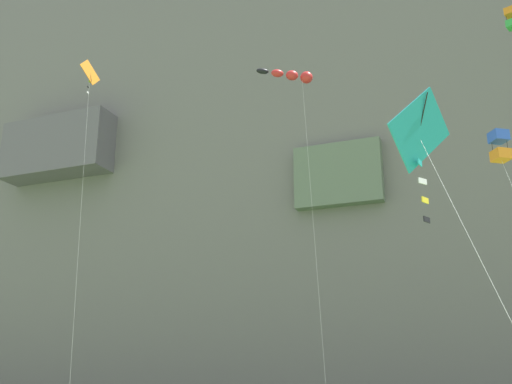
# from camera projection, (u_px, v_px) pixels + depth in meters

# --- Properties ---
(cliff_face) EXTENTS (180.00, 24.93, 65.04)m
(cliff_face) POSITION_uv_depth(u_px,v_px,m) (358.00, 111.00, 70.73)
(cliff_face) COLOR slate
(cliff_face) RESTS_ON ground
(kite_windsock_low_right) EXTENTS (4.84, 3.61, 24.33)m
(kite_windsock_low_right) POSITION_uv_depth(u_px,v_px,m) (293.00, 76.00, 44.94)
(kite_windsock_low_right) COLOR red
(kite_windsock_low_right) RESTS_ON ground
(kite_box_high_center) EXTENTS (2.38, 5.87, 12.03)m
(kite_box_high_center) POSITION_uv_depth(u_px,v_px,m) (500.00, 147.00, 24.72)
(kite_box_high_center) COLOR blue
(kite_box_high_center) RESTS_ON ground
(kite_diamond_mid_right) EXTENTS (2.32, 2.83, 25.60)m
(kite_diamond_mid_right) POSITION_uv_depth(u_px,v_px,m) (89.00, 81.00, 45.58)
(kite_diamond_mid_right) COLOR orange
(kite_diamond_mid_right) RESTS_ON ground
(kite_diamond_high_right) EXTENTS (3.62, 4.75, 10.36)m
(kite_diamond_high_right) POSITION_uv_depth(u_px,v_px,m) (421.00, 134.00, 17.28)
(kite_diamond_high_right) COLOR teal
(kite_diamond_high_right) RESTS_ON ground
(kite_box_low_center) EXTENTS (1.69, 3.97, 23.87)m
(kite_box_low_center) POSITION_uv_depth(u_px,v_px,m) (512.00, 20.00, 36.76)
(kite_box_low_center) COLOR orange
(kite_box_low_center) RESTS_ON ground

